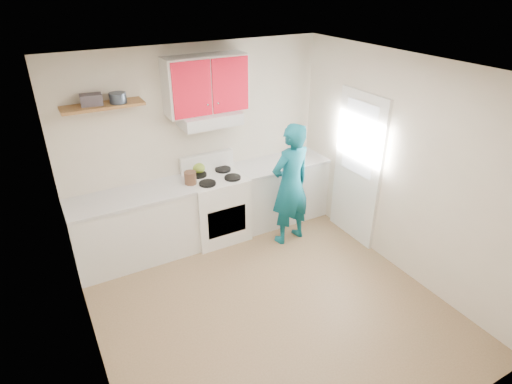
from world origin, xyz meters
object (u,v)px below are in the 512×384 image
tin (118,98)px  kettle (199,168)px  crock (190,179)px  stove (217,207)px  person (290,185)px

tin → kettle: bearing=5.3°
kettle → crock: crock is taller
stove → kettle: size_ratio=5.41×
kettle → crock: bearing=-108.5°
kettle → crock: (-0.22, -0.25, 0.00)m
kettle → stove: bearing=-35.2°
stove → person: person is taller
stove → tin: 1.96m
kettle → tin: bearing=-152.1°
stove → tin: tin is taller
tin → crock: tin is taller
kettle → crock: size_ratio=0.92×
tin → person: 2.38m
stove → crock: crock is taller
stove → crock: bearing=-176.4°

